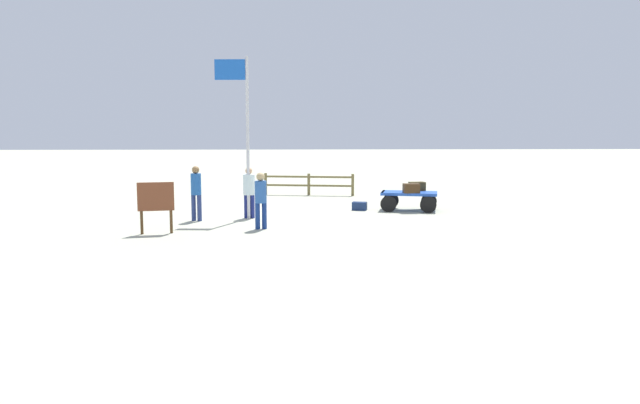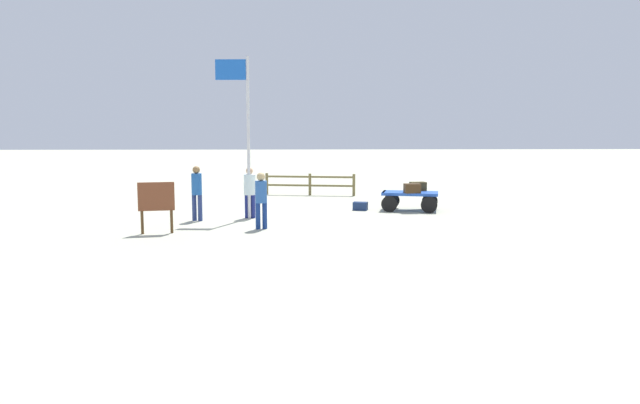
{
  "view_description": "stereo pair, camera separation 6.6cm",
  "coord_description": "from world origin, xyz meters",
  "px_view_note": "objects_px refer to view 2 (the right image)",
  "views": [
    {
      "loc": [
        -0.03,
        21.02,
        2.92
      ],
      "look_at": [
        -0.59,
        6.0,
        1.09
      ],
      "focal_mm": 34.52,
      "sensor_mm": 36.0,
      "label": 1
    },
    {
      "loc": [
        -0.09,
        21.03,
        2.92
      ],
      "look_at": [
        -0.59,
        6.0,
        1.09
      ],
      "focal_mm": 34.52,
      "sensor_mm": 36.0,
      "label": 2
    }
  ],
  "objects_px": {
    "worker_lead": "(261,196)",
    "flagpole": "(244,121)",
    "luggage_cart": "(409,197)",
    "suitcase_olive": "(418,186)",
    "suitcase_maroon": "(360,206)",
    "suitcase_tan": "(412,188)",
    "signboard": "(156,200)",
    "worker_supervisor": "(250,188)",
    "worker_trailing": "(197,189)"
  },
  "relations": [
    {
      "from": "worker_trailing",
      "to": "worker_lead",
      "type": "bearing_deg",
      "value": 142.21
    },
    {
      "from": "luggage_cart",
      "to": "suitcase_olive",
      "type": "height_order",
      "value": "suitcase_olive"
    },
    {
      "from": "suitcase_maroon",
      "to": "suitcase_olive",
      "type": "bearing_deg",
      "value": -172.46
    },
    {
      "from": "signboard",
      "to": "worker_lead",
      "type": "bearing_deg",
      "value": -166.6
    },
    {
      "from": "worker_trailing",
      "to": "flagpole",
      "type": "height_order",
      "value": "flagpole"
    },
    {
      "from": "signboard",
      "to": "luggage_cart",
      "type": "bearing_deg",
      "value": -150.16
    },
    {
      "from": "worker_lead",
      "to": "flagpole",
      "type": "height_order",
      "value": "flagpole"
    },
    {
      "from": "suitcase_tan",
      "to": "worker_supervisor",
      "type": "bearing_deg",
      "value": 13.23
    },
    {
      "from": "worker_lead",
      "to": "worker_supervisor",
      "type": "relative_size",
      "value": 0.99
    },
    {
      "from": "worker_lead",
      "to": "worker_trailing",
      "type": "relative_size",
      "value": 0.95
    },
    {
      "from": "suitcase_maroon",
      "to": "worker_lead",
      "type": "distance_m",
      "value": 5.17
    },
    {
      "from": "suitcase_maroon",
      "to": "worker_supervisor",
      "type": "xyz_separation_m",
      "value": [
        3.75,
        1.78,
        0.83
      ]
    },
    {
      "from": "suitcase_olive",
      "to": "flagpole",
      "type": "distance_m",
      "value": 6.77
    },
    {
      "from": "suitcase_olive",
      "to": "worker_trailing",
      "type": "distance_m",
      "value": 7.89
    },
    {
      "from": "worker_lead",
      "to": "worker_supervisor",
      "type": "bearing_deg",
      "value": -77.01
    },
    {
      "from": "suitcase_maroon",
      "to": "worker_supervisor",
      "type": "relative_size",
      "value": 0.35
    },
    {
      "from": "suitcase_tan",
      "to": "suitcase_maroon",
      "type": "bearing_deg",
      "value": -15.7
    },
    {
      "from": "suitcase_tan",
      "to": "luggage_cart",
      "type": "bearing_deg",
      "value": -85.67
    },
    {
      "from": "luggage_cart",
      "to": "suitcase_maroon",
      "type": "height_order",
      "value": "luggage_cart"
    },
    {
      "from": "flagpole",
      "to": "signboard",
      "type": "distance_m",
      "value": 4.14
    },
    {
      "from": "luggage_cart",
      "to": "suitcase_olive",
      "type": "bearing_deg",
      "value": -131.68
    },
    {
      "from": "suitcase_olive",
      "to": "worker_supervisor",
      "type": "distance_m",
      "value": 6.19
    },
    {
      "from": "worker_lead",
      "to": "luggage_cart",
      "type": "bearing_deg",
      "value": -142.59
    },
    {
      "from": "worker_trailing",
      "to": "flagpole",
      "type": "distance_m",
      "value": 2.62
    },
    {
      "from": "flagpole",
      "to": "signboard",
      "type": "relative_size",
      "value": 3.6
    },
    {
      "from": "luggage_cart",
      "to": "worker_trailing",
      "type": "bearing_deg",
      "value": 17.02
    },
    {
      "from": "suitcase_olive",
      "to": "flagpole",
      "type": "bearing_deg",
      "value": 19.65
    },
    {
      "from": "worker_lead",
      "to": "flagpole",
      "type": "xyz_separation_m",
      "value": [
        0.65,
        -2.08,
        2.17
      ]
    },
    {
      "from": "suitcase_olive",
      "to": "suitcase_maroon",
      "type": "distance_m",
      "value": 2.21
    },
    {
      "from": "worker_lead",
      "to": "signboard",
      "type": "distance_m",
      "value": 2.91
    },
    {
      "from": "suitcase_olive",
      "to": "worker_supervisor",
      "type": "relative_size",
      "value": 0.36
    },
    {
      "from": "suitcase_maroon",
      "to": "flagpole",
      "type": "relative_size",
      "value": 0.11
    },
    {
      "from": "luggage_cart",
      "to": "suitcase_tan",
      "type": "relative_size",
      "value": 3.81
    },
    {
      "from": "luggage_cart",
      "to": "flagpole",
      "type": "xyz_separation_m",
      "value": [
        5.62,
        1.72,
        2.65
      ]
    },
    {
      "from": "suitcase_maroon",
      "to": "flagpole",
      "type": "xyz_separation_m",
      "value": [
        3.9,
        1.86,
        2.98
      ]
    },
    {
      "from": "suitcase_maroon",
      "to": "suitcase_tan",
      "type": "bearing_deg",
      "value": 164.3
    },
    {
      "from": "worker_lead",
      "to": "suitcase_tan",
      "type": "bearing_deg",
      "value": -145.32
    },
    {
      "from": "suitcase_olive",
      "to": "signboard",
      "type": "relative_size",
      "value": 0.42
    },
    {
      "from": "suitcase_olive",
      "to": "flagpole",
      "type": "height_order",
      "value": "flagpole"
    },
    {
      "from": "suitcase_olive",
      "to": "suitcase_maroon",
      "type": "bearing_deg",
      "value": 7.54
    },
    {
      "from": "worker_supervisor",
      "to": "flagpole",
      "type": "distance_m",
      "value": 2.16
    },
    {
      "from": "flagpole",
      "to": "signboard",
      "type": "height_order",
      "value": "flagpole"
    },
    {
      "from": "worker_lead",
      "to": "worker_supervisor",
      "type": "height_order",
      "value": "worker_supervisor"
    },
    {
      "from": "suitcase_tan",
      "to": "worker_lead",
      "type": "xyz_separation_m",
      "value": [
        4.99,
        3.45,
        0.13
      ]
    },
    {
      "from": "worker_supervisor",
      "to": "signboard",
      "type": "distance_m",
      "value": 3.67
    },
    {
      "from": "suitcase_tan",
      "to": "suitcase_olive",
      "type": "height_order",
      "value": "suitcase_tan"
    },
    {
      "from": "worker_trailing",
      "to": "worker_supervisor",
      "type": "relative_size",
      "value": 1.04
    },
    {
      "from": "worker_trailing",
      "to": "signboard",
      "type": "distance_m",
      "value": 2.42
    },
    {
      "from": "suitcase_maroon",
      "to": "signboard",
      "type": "height_order",
      "value": "signboard"
    },
    {
      "from": "signboard",
      "to": "flagpole",
      "type": "bearing_deg",
      "value": -128.33
    }
  ]
}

